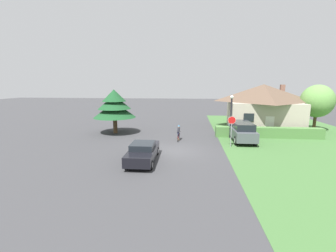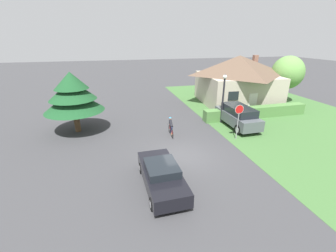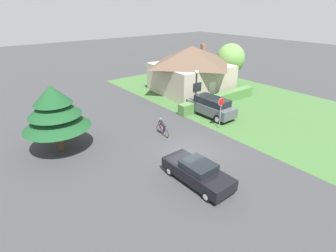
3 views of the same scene
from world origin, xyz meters
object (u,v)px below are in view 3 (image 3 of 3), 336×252
(sedan_left_lane, at_px, (197,172))
(cyclist, at_px, (162,127))
(cottage_house, at_px, (191,69))
(conifer_tall_near, at_px, (54,110))
(deciduous_tree_right, at_px, (230,59))
(stop_sign, at_px, (221,107))
(parked_suv_right, at_px, (211,106))
(street_lamp, at_px, (196,87))

(sedan_left_lane, xyz_separation_m, cyclist, (2.17, 6.30, 0.02))
(cottage_house, height_order, conifer_tall_near, cottage_house)
(cottage_house, xyz_separation_m, deciduous_tree_right, (5.72, -1.15, 0.67))
(cyclist, xyz_separation_m, stop_sign, (4.67, -1.96, 1.20))
(parked_suv_right, height_order, stop_sign, stop_sign)
(stop_sign, height_order, deciduous_tree_right, deciduous_tree_right)
(street_lamp, bearing_deg, stop_sign, -98.49)
(cottage_house, bearing_deg, cyclist, -138.87)
(sedan_left_lane, bearing_deg, stop_sign, -58.86)
(sedan_left_lane, distance_m, deciduous_tree_right, 22.08)
(stop_sign, distance_m, deciduous_tree_right, 13.91)
(cyclist, relative_size, street_lamp, 0.39)
(cyclist, bearing_deg, street_lamp, -69.23)
(street_lamp, bearing_deg, conifer_tall_near, 175.18)
(cottage_house, bearing_deg, parked_suv_right, -114.63)
(sedan_left_lane, xyz_separation_m, deciduous_tree_right, (17.88, 12.66, 2.81))
(street_lamp, bearing_deg, cyclist, -162.44)
(deciduous_tree_right, bearing_deg, stop_sign, -143.02)
(sedan_left_lane, distance_m, conifer_tall_near, 10.62)
(cyclist, height_order, conifer_tall_near, conifer_tall_near)
(cyclist, bearing_deg, stop_sign, -109.56)
(sedan_left_lane, distance_m, parked_suv_right, 10.66)
(cottage_house, bearing_deg, sedan_left_lane, -127.17)
(cyclist, height_order, parked_suv_right, parked_suv_right)
(conifer_tall_near, bearing_deg, cottage_house, 15.55)
(cottage_house, bearing_deg, stop_sign, -115.16)
(parked_suv_right, distance_m, deciduous_tree_right, 11.57)
(cottage_house, height_order, deciduous_tree_right, cottage_house)
(cottage_house, height_order, stop_sign, cottage_house)
(sedan_left_lane, xyz_separation_m, parked_suv_right, (8.27, 6.73, 0.29))
(cottage_house, height_order, parked_suv_right, cottage_house)
(sedan_left_lane, height_order, street_lamp, street_lamp)
(deciduous_tree_right, bearing_deg, parked_suv_right, -148.34)
(parked_suv_right, bearing_deg, cyclist, 93.61)
(stop_sign, bearing_deg, street_lamp, -96.22)
(stop_sign, distance_m, street_lamp, 3.73)
(cottage_house, height_order, sedan_left_lane, cottage_house)
(parked_suv_right, bearing_deg, cottage_house, -29.25)
(sedan_left_lane, height_order, parked_suv_right, parked_suv_right)
(cyclist, relative_size, deciduous_tree_right, 0.32)
(conifer_tall_near, bearing_deg, cyclist, -20.35)
(sedan_left_lane, relative_size, cyclist, 2.65)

